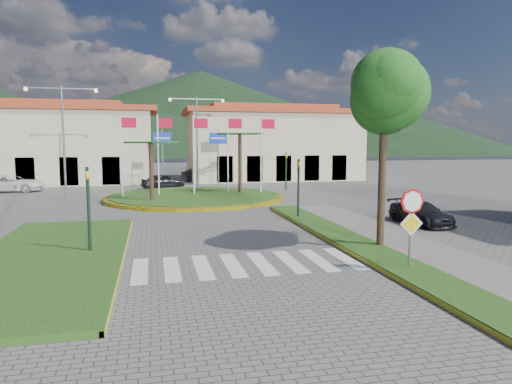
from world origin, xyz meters
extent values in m
plane|color=slate|center=(0.00, 0.00, 0.00)|extent=(160.00, 160.00, 0.00)
cube|color=gray|center=(6.00, 2.00, 0.07)|extent=(4.00, 28.00, 0.15)
cube|color=#1F4714|center=(4.80, 2.00, 0.09)|extent=(1.60, 28.00, 0.18)
cube|color=#1F4714|center=(-6.50, 6.00, 0.09)|extent=(5.00, 14.00, 0.18)
cube|color=silver|center=(0.00, 4.00, 0.01)|extent=(8.00, 3.00, 0.01)
cylinder|color=yellow|center=(0.00, 22.00, 0.12)|extent=(12.70, 12.70, 0.24)
cylinder|color=#1F4714|center=(0.00, 22.00, 0.15)|extent=(12.00, 12.00, 0.30)
cylinder|color=black|center=(-3.00, 20.00, 2.02)|extent=(0.28, 0.28, 4.05)
cylinder|color=black|center=(3.50, 23.00, 2.34)|extent=(0.28, 0.28, 4.68)
cylinder|color=silver|center=(-5.00, 22.50, 3.00)|extent=(0.10, 0.10, 6.00)
cube|color=red|center=(-4.45, 22.50, 5.40)|extent=(1.00, 0.03, 0.70)
cylinder|color=silver|center=(-2.50, 22.50, 3.00)|extent=(0.10, 0.10, 6.00)
cube|color=red|center=(-1.95, 22.50, 5.40)|extent=(1.00, 0.03, 0.70)
cylinder|color=silver|center=(0.00, 22.50, 3.00)|extent=(0.10, 0.10, 6.00)
cube|color=red|center=(0.55, 22.50, 5.40)|extent=(1.00, 0.03, 0.70)
cylinder|color=silver|center=(2.50, 22.50, 3.00)|extent=(0.10, 0.10, 6.00)
cube|color=red|center=(3.05, 22.50, 5.40)|extent=(1.00, 0.03, 0.70)
cylinder|color=silver|center=(5.00, 22.50, 3.00)|extent=(0.10, 0.10, 6.00)
cube|color=red|center=(5.55, 22.50, 5.40)|extent=(1.00, 0.03, 0.70)
cylinder|color=slate|center=(4.90, 2.00, 1.25)|extent=(0.07, 0.07, 2.50)
cylinder|color=red|center=(4.90, 1.95, 2.25)|extent=(0.80, 0.03, 0.80)
cube|color=yellow|center=(4.90, 1.94, 1.55)|extent=(0.78, 0.03, 0.78)
cylinder|color=black|center=(5.50, 5.00, 2.20)|extent=(0.28, 0.28, 4.40)
ellipsoid|color=#154F15|center=(5.50, 5.00, 5.20)|extent=(3.60, 3.60, 3.20)
cylinder|color=black|center=(-5.20, 6.50, 1.60)|extent=(0.12, 0.12, 3.20)
imported|color=yellow|center=(-5.20, 6.50, 2.60)|extent=(0.15, 0.18, 0.90)
cylinder|color=black|center=(4.50, 12.00, 1.60)|extent=(0.12, 0.12, 3.20)
imported|color=yellow|center=(4.50, 12.00, 2.60)|extent=(0.15, 0.18, 0.90)
cylinder|color=black|center=(8.00, 26.00, 1.60)|extent=(0.12, 0.12, 3.20)
imported|color=yellow|center=(8.00, 26.00, 2.60)|extent=(0.18, 0.15, 0.90)
cylinder|color=slate|center=(-2.00, 31.00, 2.60)|extent=(0.12, 0.12, 5.20)
cube|color=#1034B6|center=(-2.00, 30.94, 4.40)|extent=(1.60, 0.05, 1.00)
cylinder|color=slate|center=(3.00, 31.00, 2.60)|extent=(0.12, 0.12, 5.20)
cube|color=#1034B6|center=(3.00, 30.94, 4.40)|extent=(1.60, 0.05, 1.00)
cylinder|color=slate|center=(1.00, 30.00, 4.00)|extent=(0.16, 0.16, 8.00)
cube|color=slate|center=(-0.20, 30.00, 7.80)|extent=(2.40, 0.08, 0.08)
cube|color=slate|center=(2.20, 30.00, 7.80)|extent=(2.40, 0.08, 0.08)
cylinder|color=slate|center=(-9.00, 24.00, 4.00)|extent=(0.16, 0.16, 8.00)
cube|color=slate|center=(-10.20, 24.00, 7.80)|extent=(2.40, 0.08, 0.08)
cube|color=slate|center=(-7.80, 24.00, 7.80)|extent=(2.40, 0.08, 0.08)
cube|color=#C0B091|center=(-14.00, 38.00, 3.50)|extent=(22.00, 9.00, 7.00)
cube|color=#9C361E|center=(-14.00, 38.00, 7.25)|extent=(23.32, 9.54, 0.50)
cube|color=#9C361E|center=(-14.00, 38.00, 7.75)|extent=(16.50, 4.95, 0.60)
cube|color=#C0B091|center=(10.00, 38.00, 3.50)|extent=(18.00, 9.00, 7.00)
cube|color=#9C361E|center=(10.00, 38.00, 7.25)|extent=(19.08, 9.54, 0.50)
cube|color=#9C361E|center=(10.00, 38.00, 7.75)|extent=(13.50, 4.95, 0.60)
cone|color=black|center=(15.00, 160.00, 15.00)|extent=(180.00, 180.00, 30.00)
cone|color=black|center=(70.00, 135.00, 9.00)|extent=(120.00, 120.00, 18.00)
cone|color=black|center=(-10.00, 130.00, 8.00)|extent=(110.00, 110.00, 16.00)
imported|color=white|center=(-14.21, 30.00, 0.68)|extent=(5.05, 2.55, 1.37)
imported|color=black|center=(-2.03, 30.00, 0.63)|extent=(4.00, 2.63, 1.27)
imported|color=black|center=(2.00, 36.87, 0.67)|extent=(4.13, 1.67, 1.33)
imported|color=black|center=(10.02, 9.36, 0.56)|extent=(1.90, 4.01, 1.13)
camera|label=1|loc=(-2.94, -10.62, 4.09)|focal=32.00mm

